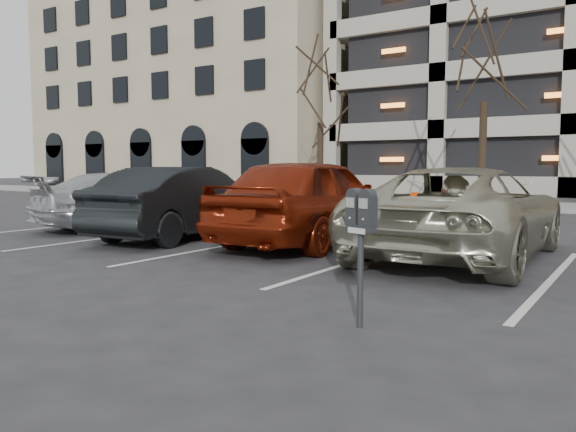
{
  "coord_description": "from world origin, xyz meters",
  "views": [
    {
      "loc": [
        2.48,
        -5.66,
        1.47
      ],
      "look_at": [
        -0.01,
        -1.87,
        1.08
      ],
      "focal_mm": 35.0,
      "sensor_mm": 36.0,
      "label": 1
    }
  ],
  "objects_px": {
    "tree_a": "(321,75)",
    "parking_meter": "(361,224)",
    "tree_b": "(486,37)",
    "car_silver": "(132,201)",
    "suv_silver": "(463,213)",
    "car_red": "(311,200)",
    "car_dark": "(184,202)"
  },
  "relations": [
    {
      "from": "tree_a",
      "to": "parking_meter",
      "type": "distance_m",
      "value": 20.43
    },
    {
      "from": "suv_silver",
      "to": "car_silver",
      "type": "distance_m",
      "value": 7.96
    },
    {
      "from": "tree_b",
      "to": "car_silver",
      "type": "distance_m",
      "value": 14.55
    },
    {
      "from": "tree_b",
      "to": "car_red",
      "type": "xyz_separation_m",
      "value": [
        0.0,
        -12.5,
        -5.42
      ]
    },
    {
      "from": "tree_a",
      "to": "parking_meter",
      "type": "relative_size",
      "value": 6.09
    },
    {
      "from": "suv_silver",
      "to": "tree_b",
      "type": "bearing_deg",
      "value": -77.82
    },
    {
      "from": "tree_b",
      "to": "tree_a",
      "type": "bearing_deg",
      "value": 180.0
    },
    {
      "from": "suv_silver",
      "to": "car_silver",
      "type": "relative_size",
      "value": 1.16
    },
    {
      "from": "car_silver",
      "to": "parking_meter",
      "type": "bearing_deg",
      "value": 166.32
    },
    {
      "from": "parking_meter",
      "to": "suv_silver",
      "type": "relative_size",
      "value": 0.24
    },
    {
      "from": "tree_b",
      "to": "car_silver",
      "type": "bearing_deg",
      "value": -112.14
    },
    {
      "from": "car_dark",
      "to": "car_silver",
      "type": "xyz_separation_m",
      "value": [
        -2.37,
        0.68,
        -0.07
      ]
    },
    {
      "from": "parking_meter",
      "to": "suv_silver",
      "type": "bearing_deg",
      "value": 114.57
    },
    {
      "from": "car_silver",
      "to": "car_dark",
      "type": "bearing_deg",
      "value": 179.41
    },
    {
      "from": "tree_a",
      "to": "car_dark",
      "type": "relative_size",
      "value": 1.7
    },
    {
      "from": "tree_a",
      "to": "parking_meter",
      "type": "height_order",
      "value": "tree_a"
    },
    {
      "from": "tree_a",
      "to": "tree_b",
      "type": "height_order",
      "value": "tree_b"
    },
    {
      "from": "tree_a",
      "to": "car_silver",
      "type": "bearing_deg",
      "value": -81.14
    },
    {
      "from": "suv_silver",
      "to": "car_silver",
      "type": "bearing_deg",
      "value": -1.54
    },
    {
      "from": "parking_meter",
      "to": "tree_b",
      "type": "bearing_deg",
      "value": 120.81
    },
    {
      "from": "parking_meter",
      "to": "car_dark",
      "type": "xyz_separation_m",
      "value": [
        -5.95,
        3.95,
        -0.22
      ]
    },
    {
      "from": "tree_b",
      "to": "car_silver",
      "type": "relative_size",
      "value": 1.88
    },
    {
      "from": "suv_silver",
      "to": "parking_meter",
      "type": "bearing_deg",
      "value": 93.75
    },
    {
      "from": "tree_a",
      "to": "tree_b",
      "type": "bearing_deg",
      "value": 0.0
    },
    {
      "from": "car_red",
      "to": "car_dark",
      "type": "bearing_deg",
      "value": 10.63
    },
    {
      "from": "parking_meter",
      "to": "car_dark",
      "type": "relative_size",
      "value": 0.28
    },
    {
      "from": "parking_meter",
      "to": "suv_silver",
      "type": "xyz_separation_m",
      "value": [
        -0.36,
        4.53,
        -0.22
      ]
    },
    {
      "from": "car_silver",
      "to": "suv_silver",
      "type": "bearing_deg",
      "value": -165.3
    },
    {
      "from": "tree_a",
      "to": "suv_silver",
      "type": "xyz_separation_m",
      "value": [
        9.9,
        -12.54,
        -4.76
      ]
    },
    {
      "from": "tree_b",
      "to": "parking_meter",
      "type": "xyz_separation_m",
      "value": [
        3.26,
        -17.07,
        -5.29
      ]
    },
    {
      "from": "tree_b",
      "to": "suv_silver",
      "type": "distance_m",
      "value": 14.0
    },
    {
      "from": "parking_meter",
      "to": "car_silver",
      "type": "bearing_deg",
      "value": 170.9
    }
  ]
}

